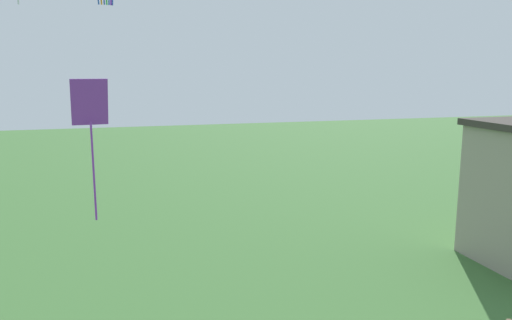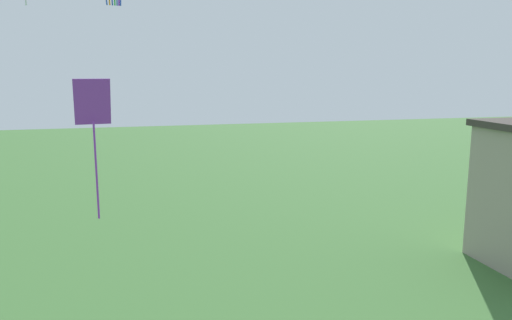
# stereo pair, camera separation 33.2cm
# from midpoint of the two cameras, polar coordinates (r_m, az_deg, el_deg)

# --- Properties ---
(kite_purple_streamer) EXTENTS (0.87, 0.50, 3.42)m
(kite_purple_streamer) POSITION_cam_midpoint_polar(r_m,az_deg,el_deg) (12.48, -17.38, 4.54)
(kite_purple_streamer) COLOR purple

